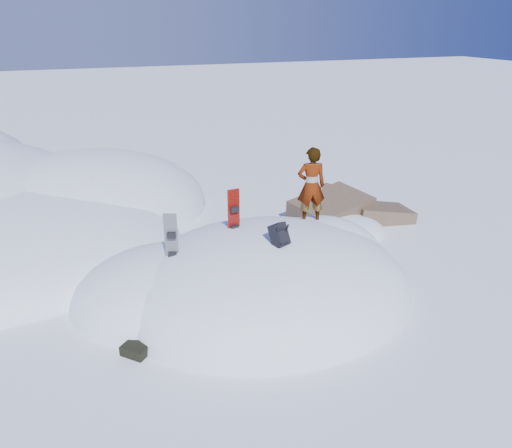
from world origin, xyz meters
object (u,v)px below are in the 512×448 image
object	(u,v)px
person	(311,186)
snowboard_dark	(172,247)
backpack	(280,235)
snowboard_red	(234,220)

from	to	relation	value
person	snowboard_dark	bearing A→B (deg)	23.80
snowboard_dark	backpack	bearing A→B (deg)	-0.60
snowboard_dark	snowboard_red	bearing A→B (deg)	36.79
snowboard_red	backpack	world-z (taller)	snowboard_red
snowboard_red	snowboard_dark	size ratio (longest dim) A/B	1.00
snowboard_red	person	bearing A→B (deg)	1.99
snowboard_dark	person	distance (m)	3.82
backpack	person	bearing A→B (deg)	22.27
snowboard_red	person	distance (m)	2.19
snowboard_dark	person	bearing A→B (deg)	32.13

